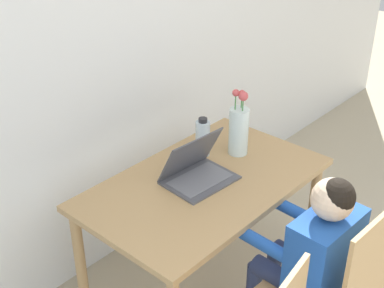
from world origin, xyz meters
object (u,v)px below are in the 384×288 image
at_px(water_bottle, 203,138).
at_px(person_seated, 312,251).
at_px(laptop, 196,169).
at_px(flower_vase, 239,129).

bearing_deg(water_bottle, person_seated, -103.84).
relative_size(laptop, flower_vase, 0.96).
relative_size(person_seated, laptop, 2.97).
distance_m(person_seated, flower_vase, 0.74).
bearing_deg(water_bottle, laptop, -146.85).
distance_m(flower_vase, water_bottle, 0.19).
bearing_deg(flower_vase, water_bottle, 137.04).
distance_m(laptop, water_bottle, 0.24).
height_order(laptop, water_bottle, laptop).
bearing_deg(laptop, water_bottle, 37.35).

